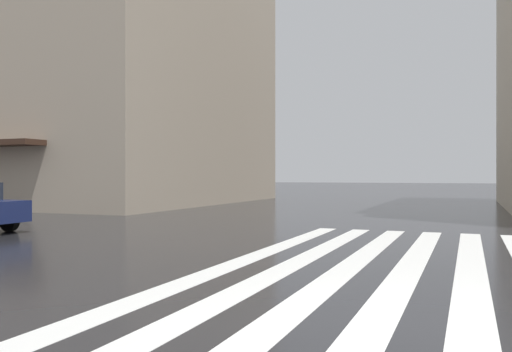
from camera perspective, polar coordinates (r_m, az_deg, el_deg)
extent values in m
plane|color=black|center=(5.65, 18.73, -16.58)|extent=(220.00, 220.00, 0.00)
cube|color=silver|center=(9.55, 21.89, -9.67)|extent=(13.00, 0.50, 0.01)
cube|color=silver|center=(9.60, 15.82, -9.62)|extent=(13.00, 0.50, 0.01)
cube|color=silver|center=(9.75, 9.88, -9.46)|extent=(13.00, 0.50, 0.01)
cube|color=silver|center=(10.00, 4.19, -9.22)|extent=(13.00, 0.50, 0.01)
cube|color=silver|center=(10.34, -1.17, -8.91)|extent=(13.00, 0.50, 0.01)
cube|color=tan|center=(37.89, -22.46, 9.67)|extent=(17.77, 26.59, 15.86)
cylinder|color=black|center=(17.08, -24.74, -4.32)|extent=(0.20, 0.62, 0.62)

